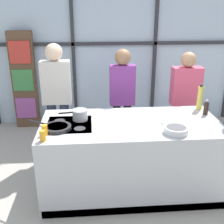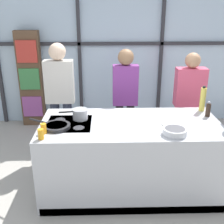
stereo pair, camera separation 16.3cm
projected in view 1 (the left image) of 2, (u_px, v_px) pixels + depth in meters
name	position (u px, v px, depth m)	size (l,w,h in m)	color
ground_plane	(129.00, 187.00, 3.66)	(18.00, 18.00, 0.00)	#ADA89E
back_window_wall	(114.00, 51.00, 5.30)	(6.40, 0.10, 2.80)	silver
bookshelf	(24.00, 81.00, 5.18)	(0.43, 0.19, 1.79)	brown
demo_island	(130.00, 156.00, 3.49)	(2.13, 1.01, 0.92)	#B7BABF
spectator_far_left	(57.00, 94.00, 4.09)	(0.42, 0.24, 1.73)	#232838
spectator_center_left	(122.00, 95.00, 4.17)	(0.37, 0.23, 1.64)	black
spectator_center_right	(185.00, 98.00, 4.27)	(0.44, 0.22, 1.59)	#232838
frying_pan	(57.00, 127.00, 3.14)	(0.51, 0.37, 0.04)	#232326
saucepan	(80.00, 115.00, 3.37)	(0.35, 0.19, 0.13)	silver
white_plate	(173.00, 123.00, 3.30)	(0.27, 0.27, 0.01)	white
mixing_bowl	(176.00, 130.00, 3.03)	(0.26, 0.26, 0.07)	silver
oil_bottle	(200.00, 98.00, 3.69)	(0.07, 0.07, 0.33)	#E0CC4C
pepper_grinder	(206.00, 108.00, 3.53)	(0.06, 0.06, 0.20)	#332319
juice_glass_near	(43.00, 136.00, 2.86)	(0.06, 0.06, 0.11)	orange
juice_glass_far	(45.00, 130.00, 2.99)	(0.06, 0.06, 0.11)	orange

